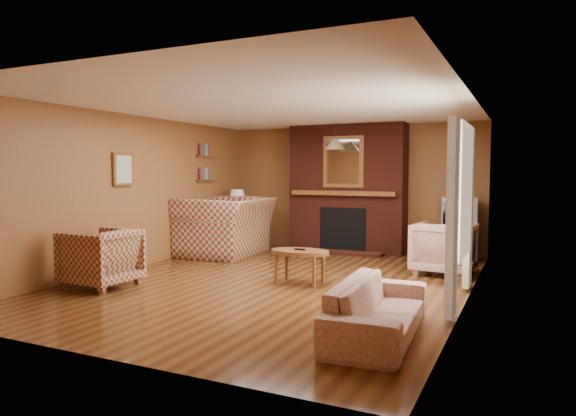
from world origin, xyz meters
The scene contains 20 objects.
floor centered at (0.00, 0.00, 0.00)m, with size 6.50×6.50×0.00m, color #46230F.
ceiling centered at (0.00, 0.00, 2.40)m, with size 6.50×6.50×0.00m, color white.
wall_back centered at (0.00, 3.25, 1.20)m, with size 6.50×6.50×0.00m, color brown.
wall_front centered at (0.00, -3.25, 1.20)m, with size 6.50×6.50×0.00m, color brown.
wall_left centered at (-2.50, 0.00, 1.20)m, with size 6.50×6.50×0.00m, color brown.
wall_right centered at (2.50, 0.00, 1.20)m, with size 6.50×6.50×0.00m, color brown.
fireplace centered at (0.00, 2.98, 1.18)m, with size 2.20×0.82×2.40m.
window_right centered at (2.45, -0.20, 1.13)m, with size 0.10×1.85×2.00m.
bookshelf centered at (-2.44, 1.90, 1.67)m, with size 0.09×0.55×0.71m.
botanical_print centered at (-2.47, -0.30, 1.55)m, with size 0.05×0.40×0.50m.
pendant_light centered at (0.00, 2.30, 2.00)m, with size 0.36×0.36×0.48m.
plaid_loveseat centered at (-1.85, 1.65, 0.52)m, with size 1.61×1.40×1.04m, color maroon.
plaid_armchair centered at (-1.95, -1.29, 0.38)m, with size 0.81×0.84×0.76m, color maroon.
floral_sofa centered at (1.90, -1.72, 0.25)m, with size 1.73×0.68×0.50m, color beige.
floral_armchair centered at (2.02, 1.48, 0.38)m, with size 0.82×0.85×0.77m, color beige.
coffee_table centered at (0.37, -0.05, 0.40)m, with size 0.81×0.50×0.48m.
side_table centered at (-2.10, 2.45, 0.28)m, with size 0.42×0.42×0.56m, color brown.
table_lamp centered at (-2.10, 2.45, 0.90)m, with size 0.37×0.37×0.61m.
tv_stand centered at (2.05, 2.80, 0.29)m, with size 0.53×0.48×0.58m, color black.
crt_tv centered at (2.05, 2.79, 0.83)m, with size 0.64×0.64×0.51m.
Camera 1 is at (3.13, -6.28, 1.51)m, focal length 32.00 mm.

